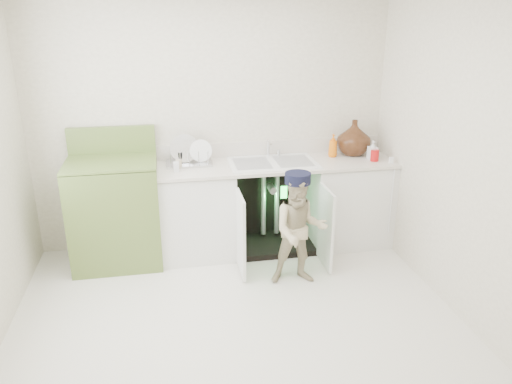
{
  "coord_description": "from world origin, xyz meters",
  "views": [
    {
      "loc": [
        -0.47,
        -3.34,
        2.32
      ],
      "look_at": [
        0.29,
        0.7,
        0.8
      ],
      "focal_mm": 35.0,
      "sensor_mm": 36.0,
      "label": 1
    }
  ],
  "objects": [
    {
      "name": "ground",
      "position": [
        0.0,
        0.0,
        0.0
      ],
      "size": [
        3.5,
        3.5,
        0.0
      ],
      "primitive_type": "plane",
      "color": "silver",
      "rests_on": "ground"
    },
    {
      "name": "room_shell",
      "position": [
        0.0,
        0.0,
        1.25
      ],
      "size": [
        6.0,
        5.5,
        1.26
      ],
      "color": "silver",
      "rests_on": "ground"
    },
    {
      "name": "counter_run",
      "position": [
        0.58,
        1.21,
        0.48
      ],
      "size": [
        2.44,
        1.02,
        1.26
      ],
      "color": "silver",
      "rests_on": "ground"
    },
    {
      "name": "avocado_stove",
      "position": [
        -0.97,
        1.18,
        0.52
      ],
      "size": [
        0.82,
        0.65,
        1.27
      ],
      "color": "olive",
      "rests_on": "ground"
    },
    {
      "name": "repair_worker",
      "position": [
        0.63,
        0.47,
        0.52
      ],
      "size": [
        0.53,
        0.61,
        1.02
      ],
      "rotation": [
        0.0,
        0.0,
        -0.11
      ],
      "color": "beige",
      "rests_on": "ground"
    }
  ]
}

